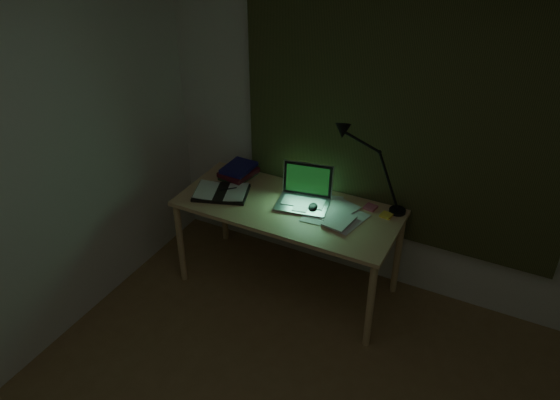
# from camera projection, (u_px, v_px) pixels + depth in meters

# --- Properties ---
(wall_back) EXTENTS (3.50, 0.00, 2.50)m
(wall_back) POSITION_uv_depth(u_px,v_px,m) (403.00, 128.00, 3.54)
(wall_back) COLOR silver
(wall_back) RESTS_ON ground
(curtain) EXTENTS (2.20, 0.06, 2.00)m
(curtain) POSITION_uv_depth(u_px,v_px,m) (405.00, 101.00, 3.40)
(curtain) COLOR #31361B
(curtain) RESTS_ON wall_back
(desk) EXTENTS (1.54, 0.67, 0.70)m
(desk) POSITION_uv_depth(u_px,v_px,m) (288.00, 247.00, 3.94)
(desk) COLOR #DDB377
(desk) RESTS_ON floor
(laptop) EXTENTS (0.42, 0.46, 0.26)m
(laptop) POSITION_uv_depth(u_px,v_px,m) (303.00, 190.00, 3.69)
(laptop) COLOR #A3A3A7
(laptop) RESTS_ON desk
(open_textbook) EXTENTS (0.44, 0.38, 0.03)m
(open_textbook) POSITION_uv_depth(u_px,v_px,m) (221.00, 192.00, 3.88)
(open_textbook) COLOR silver
(open_textbook) RESTS_ON desk
(book_stack) EXTENTS (0.25, 0.28, 0.10)m
(book_stack) POSITION_uv_depth(u_px,v_px,m) (238.00, 171.00, 4.07)
(book_stack) COLOR silver
(book_stack) RESTS_ON desk
(loose_papers) EXTENTS (0.36, 0.38, 0.02)m
(loose_papers) POSITION_uv_depth(u_px,v_px,m) (333.00, 218.00, 3.61)
(loose_papers) COLOR silver
(loose_papers) RESTS_ON desk
(mouse) EXTENTS (0.09, 0.12, 0.04)m
(mouse) POSITION_uv_depth(u_px,v_px,m) (313.00, 207.00, 3.71)
(mouse) COLOR black
(mouse) RESTS_ON desk
(sticky_yellow) EXTENTS (0.08, 0.08, 0.02)m
(sticky_yellow) POSITION_uv_depth(u_px,v_px,m) (386.00, 215.00, 3.65)
(sticky_yellow) COLOR yellow
(sticky_yellow) RESTS_ON desk
(sticky_pink) EXTENTS (0.09, 0.09, 0.02)m
(sticky_pink) POSITION_uv_depth(u_px,v_px,m) (370.00, 207.00, 3.73)
(sticky_pink) COLOR #CD4F69
(sticky_pink) RESTS_ON desk
(desk_lamp) EXTENTS (0.46, 0.40, 0.60)m
(desk_lamp) POSITION_uv_depth(u_px,v_px,m) (402.00, 173.00, 3.53)
(desk_lamp) COLOR black
(desk_lamp) RESTS_ON desk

